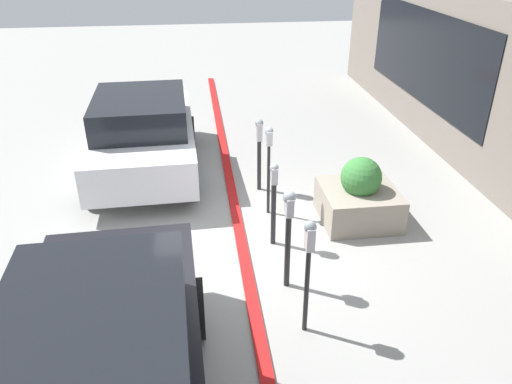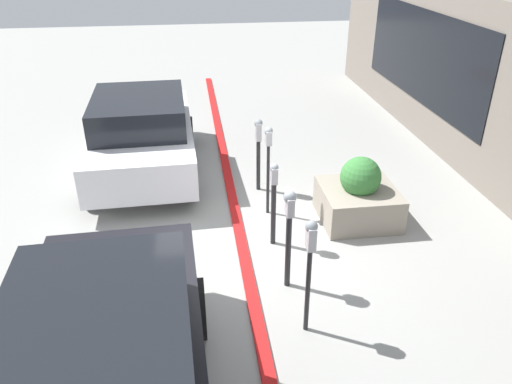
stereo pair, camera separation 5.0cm
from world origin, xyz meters
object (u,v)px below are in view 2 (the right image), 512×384
Objects in this scene: parking_meter_nearest at (310,254)px; planter_box at (358,197)px; parking_meter_farthest at (258,143)px; parked_car_middle at (142,133)px; parking_meter_middle at (274,194)px; parking_meter_fourth at (268,151)px; parking_meter_second at (289,223)px; parked_car_front at (105,380)px.

parking_meter_nearest is 1.26× the size of planter_box.
parking_meter_farthest is at bearing 48.69° from planter_box.
parking_meter_farthest reaches higher than planter_box.
parking_meter_nearest is 0.36× the size of parked_car_middle.
parking_meter_farthest is 2.36m from parked_car_middle.
parking_meter_farthest is 0.33× the size of parked_car_middle.
parking_meter_middle is at bearing 2.40° from parking_meter_nearest.
parking_meter_fourth is at bearing 73.82° from planter_box.
parked_car_middle is at bearing 56.26° from planter_box.
parking_meter_farthest is at bearing -0.24° from parking_meter_second.
parking_meter_fourth is 1.63m from planter_box.
parking_meter_second is at bearing 136.38° from planter_box.
parked_car_front is (-3.13, 1.98, 0.01)m from parking_meter_middle.
parking_meter_fourth is (2.80, 0.01, 0.04)m from parking_meter_nearest.
parking_meter_fourth is (0.92, -0.07, 0.28)m from parking_meter_middle.
parking_meter_nearest is 0.35× the size of parked_car_front.
parking_meter_farthest is at bearing 2.34° from parking_meter_fourth.
parking_meter_nearest reaches higher than planter_box.
parking_meter_fourth is 0.89m from parking_meter_farthest.
parking_meter_fourth is 1.28× the size of planter_box.
parking_meter_farthest is (0.86, 0.04, -0.21)m from parking_meter_fourth.
parked_car_middle is (1.09, 2.09, -0.12)m from parking_meter_farthest.
parked_car_front reaches higher than parked_car_middle.
parked_car_middle is at bearing 24.21° from parking_meter_nearest.
parking_meter_fourth is 2.90m from parked_car_middle.
parking_meter_second is 0.34× the size of parked_car_middle.
parked_car_middle is at bearing -1.26° from parked_car_front.
parking_meter_second is 0.33× the size of parked_car_front.
parking_meter_farthest is (1.79, -0.03, 0.07)m from parking_meter_middle.
parking_meter_nearest is 3.67m from parking_meter_farthest.
parking_meter_second is at bearing 178.61° from parking_meter_fourth.
parked_car_front is (-4.92, 2.02, -0.06)m from parking_meter_farthest.
parking_meter_farthest is at bearing 0.74° from parking_meter_nearest.
parking_meter_fourth is 0.37× the size of parked_car_middle.
parking_meter_farthest is at bearing -1.01° from parking_meter_middle.
parking_meter_nearest is at bearing 149.56° from planter_box.
planter_box is 0.28× the size of parked_car_front.
parking_meter_nearest is 2.80m from parking_meter_fourth.
parking_meter_middle is 0.31× the size of parked_car_front.
parking_meter_nearest is at bearing -176.06° from parking_meter_second.
parking_meter_nearest is 1.11× the size of parking_meter_farthest.
parking_meter_second is 4.42m from parked_car_middle.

